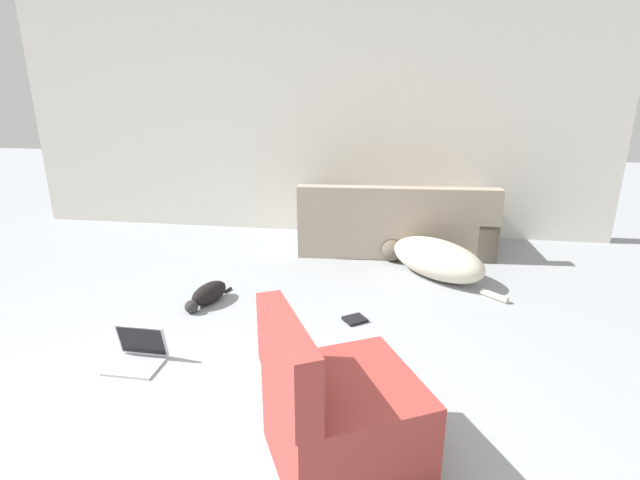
% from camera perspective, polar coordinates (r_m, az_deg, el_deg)
% --- Properties ---
extents(wall_back, '(6.84, 0.06, 2.63)m').
position_cam_1_polar(wall_back, '(5.85, -1.11, 13.60)').
color(wall_back, silver).
rests_on(wall_back, ground_plane).
extents(couch, '(2.06, 0.97, 0.75)m').
position_cam_1_polar(couch, '(5.44, 8.51, 1.53)').
color(couch, tan).
rests_on(couch, ground_plane).
extents(dog, '(1.14, 1.06, 0.36)m').
position_cam_1_polar(dog, '(4.79, 12.89, -2.07)').
color(dog, beige).
rests_on(dog, ground_plane).
extents(cat, '(0.29, 0.55, 0.17)m').
position_cam_1_polar(cat, '(4.27, -12.72, -6.06)').
color(cat, black).
rests_on(cat, ground_plane).
extents(laptop_open, '(0.34, 0.29, 0.24)m').
position_cam_1_polar(laptop_open, '(3.59, -20.03, -11.86)').
color(laptop_open, '#B7B7BC').
rests_on(laptop_open, ground_plane).
extents(book_black, '(0.21, 0.21, 0.02)m').
position_cam_1_polar(book_black, '(3.92, 4.01, -9.05)').
color(book_black, black).
rests_on(book_black, ground_plane).
extents(side_chair, '(0.90, 0.89, 0.83)m').
position_cam_1_polar(side_chair, '(2.51, 2.18, -19.45)').
color(side_chair, '#993833').
rests_on(side_chair, ground_plane).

